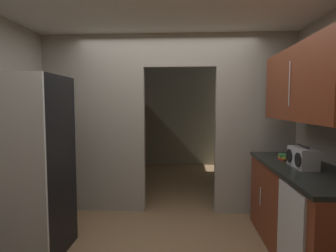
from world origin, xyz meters
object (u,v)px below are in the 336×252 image
object	(u,v)px
boombox	(302,158)
book_stack	(285,157)
refrigerator	(25,166)
dishwasher	(290,239)

from	to	relation	value
boombox	book_stack	size ratio (longest dim) A/B	2.33
refrigerator	boombox	bearing A→B (deg)	1.60
boombox	dishwasher	bearing A→B (deg)	-119.69
dishwasher	boombox	distance (m)	0.84
dishwasher	book_stack	bearing A→B (deg)	73.82
dishwasher	book_stack	world-z (taller)	book_stack
refrigerator	dishwasher	xyz separation A→B (m)	(2.55, -0.43, -0.49)
dishwasher	boombox	world-z (taller)	boombox
refrigerator	book_stack	world-z (taller)	refrigerator
dishwasher	boombox	xyz separation A→B (m)	(0.29, 0.51, 0.60)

